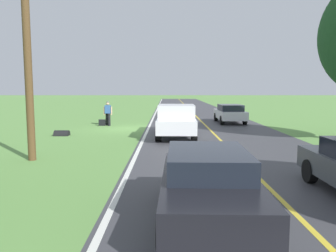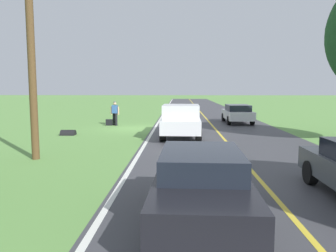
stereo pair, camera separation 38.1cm
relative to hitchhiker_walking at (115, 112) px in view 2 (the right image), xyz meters
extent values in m
plane|color=#609347|center=(-1.69, 1.78, -0.98)|extent=(200.00, 200.00, 0.00)
cube|color=#3D3D42|center=(-6.97, 1.78, -0.98)|extent=(8.37, 120.00, 0.00)
cube|color=silver|center=(-2.96, 1.78, -0.98)|extent=(0.16, 117.60, 0.00)
cube|color=gold|center=(-6.97, 1.78, -0.98)|extent=(0.14, 117.60, 0.00)
cylinder|color=black|center=(-0.10, 0.16, -0.54)|extent=(0.18, 0.18, 0.88)
cylinder|color=black|center=(0.11, -0.09, -0.54)|extent=(0.18, 0.18, 0.88)
cube|color=#335999|center=(0.00, 0.03, 0.19)|extent=(0.41, 0.28, 0.58)
sphere|color=tan|center=(0.00, 0.03, 0.59)|extent=(0.23, 0.23, 0.23)
sphere|color=#4C564C|center=(0.00, 0.03, 0.67)|extent=(0.20, 0.20, 0.20)
cube|color=black|center=(-0.01, -0.17, 0.22)|extent=(0.33, 0.22, 0.44)
cylinder|color=tan|center=(-0.26, 0.06, 0.08)|extent=(0.10, 0.10, 0.58)
cylinder|color=tan|center=(0.26, 0.04, 0.08)|extent=(0.10, 0.10, 0.58)
cube|color=black|center=(0.42, 0.06, -0.76)|extent=(0.47, 0.22, 0.44)
cube|color=silver|center=(-4.71, 5.36, -0.23)|extent=(2.11, 5.44, 0.70)
cube|color=silver|center=(-4.69, 6.55, 0.48)|extent=(1.88, 2.20, 0.72)
cube|color=black|center=(-4.69, 6.55, 0.55)|extent=(1.71, 1.33, 0.43)
cube|color=silver|center=(-5.67, 4.30, 0.34)|extent=(0.16, 3.03, 0.45)
cube|color=silver|center=(-3.79, 4.26, 0.34)|extent=(0.16, 3.03, 0.45)
cube|color=silver|center=(-4.76, 2.77, 0.34)|extent=(1.84, 0.14, 0.45)
cylinder|color=black|center=(-5.57, 7.13, -0.58)|extent=(0.32, 0.81, 0.80)
cylinder|color=black|center=(-3.78, 7.10, -0.58)|extent=(0.32, 0.81, 0.80)
cylinder|color=black|center=(-5.64, 3.83, -0.58)|extent=(0.32, 0.81, 0.80)
cylinder|color=black|center=(-3.84, 3.80, -0.58)|extent=(0.32, 0.81, 0.80)
cube|color=black|center=(-5.05, 17.25, -0.34)|extent=(1.99, 4.46, 0.62)
cube|color=black|center=(-5.06, 17.05, 0.20)|extent=(1.70, 2.43, 0.46)
cylinder|color=black|center=(-5.85, 18.67, -0.65)|extent=(0.26, 0.67, 0.66)
cylinder|color=black|center=(-4.16, 18.62, -0.65)|extent=(0.26, 0.67, 0.66)
cylinder|color=black|center=(-5.94, 15.88, -0.65)|extent=(0.26, 0.67, 0.66)
cylinder|color=black|center=(-4.25, 15.82, -0.65)|extent=(0.26, 0.67, 0.66)
cylinder|color=black|center=(-8.29, 14.54, -0.65)|extent=(0.25, 0.66, 0.66)
cube|color=silver|center=(-9.05, -1.99, -0.34)|extent=(1.90, 4.42, 0.62)
cube|color=black|center=(-9.05, -1.79, 0.20)|extent=(1.66, 2.40, 0.46)
cylinder|color=black|center=(-8.19, -3.38, -0.65)|extent=(0.25, 0.66, 0.66)
cylinder|color=black|center=(-9.88, -3.40, -0.65)|extent=(0.25, 0.66, 0.66)
cylinder|color=black|center=(-8.22, -0.58, -0.65)|extent=(0.25, 0.66, 0.66)
cylinder|color=black|center=(-9.91, -0.60, -0.65)|extent=(0.25, 0.66, 0.66)
cylinder|color=brown|center=(0.84, 11.53, 3.49)|extent=(0.28, 0.28, 8.94)
cylinder|color=black|center=(1.75, 5.03, -0.98)|extent=(0.80, 0.60, 0.60)
camera|label=1|loc=(-4.22, 23.92, 1.72)|focal=36.02mm
camera|label=2|loc=(-4.60, 23.92, 1.72)|focal=36.02mm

